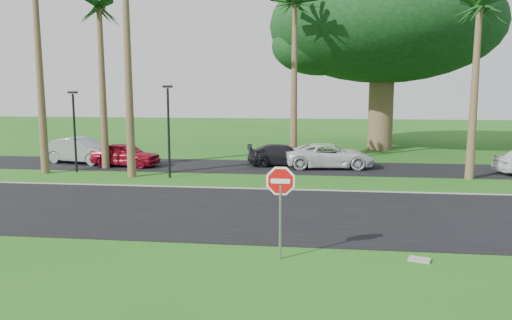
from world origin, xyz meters
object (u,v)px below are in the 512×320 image
object	(u,v)px
car_red	(126,155)
car_dark	(284,155)
stop_sign_near	(280,193)
car_silver	(81,151)
car_minivan	(330,156)

from	to	relation	value
car_red	car_dark	world-z (taller)	car_red
stop_sign_near	car_silver	bearing A→B (deg)	130.32
car_silver	car_dark	bearing A→B (deg)	-73.51
car_minivan	car_silver	bearing A→B (deg)	84.34
car_red	car_dark	distance (m)	9.18
car_silver	car_minivan	bearing A→B (deg)	-75.94
stop_sign_near	car_minivan	bearing A→B (deg)	84.02
stop_sign_near	car_minivan	xyz separation A→B (m)	(1.63, 15.57, -1.08)
car_silver	car_red	world-z (taller)	car_silver
stop_sign_near	car_dark	world-z (taller)	stop_sign_near
car_dark	car_minivan	distance (m)	2.71
stop_sign_near	car_dark	size ratio (longest dim) A/B	0.62
car_silver	car_minivan	xyz separation A→B (m)	(14.84, -0.00, -0.08)
car_minivan	car_red	bearing A→B (deg)	88.25
car_silver	stop_sign_near	bearing A→B (deg)	-125.61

